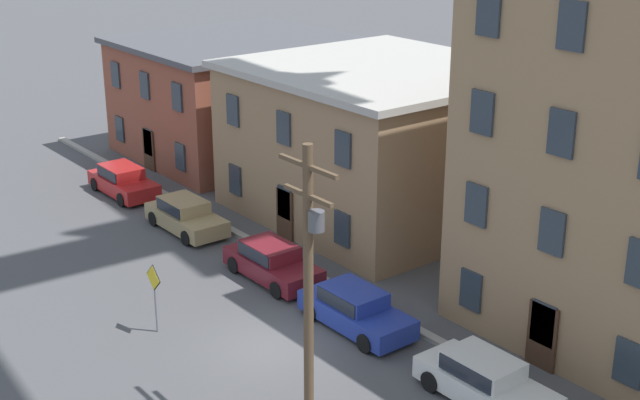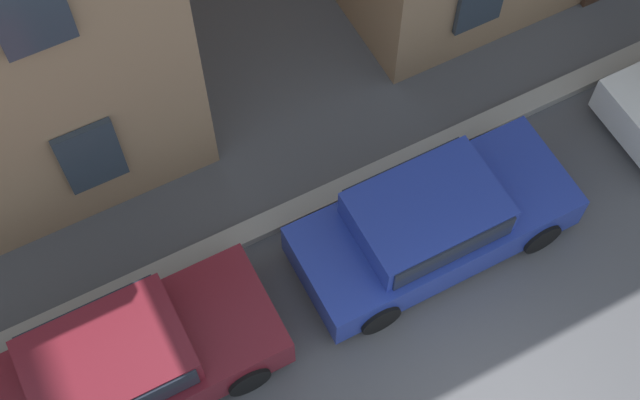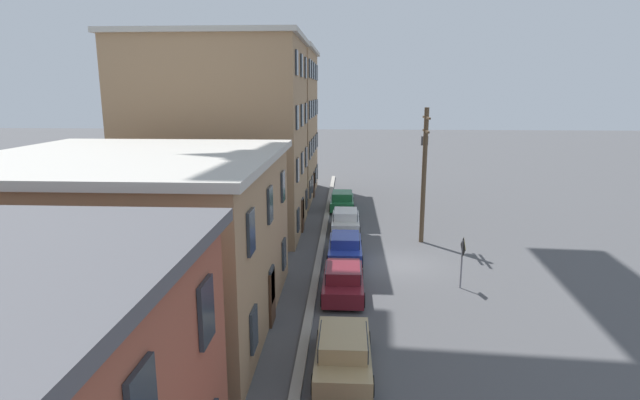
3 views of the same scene
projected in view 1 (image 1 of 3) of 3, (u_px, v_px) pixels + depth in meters
The scene contains 11 objects.
ground_plane at pixel (271, 346), 29.58m from camera, with size 200.00×200.00×0.00m, color #4C4C4F.
kerb_strip at pixel (372, 306), 32.17m from camera, with size 56.00×0.36×0.16m, color #9E998E.
apartment_corner at pixel (238, 96), 49.76m from camera, with size 10.58×11.84×6.40m.
apartment_midblock at pixel (382, 140), 40.49m from camera, with size 12.07×11.36×6.85m.
car_red at pixel (123, 180), 43.56m from camera, with size 4.40×1.92×1.43m.
car_tan at pixel (186, 214), 39.08m from camera, with size 4.40×1.92×1.43m.
car_maroon at pixel (272, 261), 34.33m from camera, with size 4.40×1.92×1.43m.
car_blue at pixel (355, 308), 30.57m from camera, with size 4.40×1.92×1.43m.
car_white at pixel (485, 379), 26.21m from camera, with size 4.40×1.92×1.43m.
caution_sign at pixel (154, 287), 29.96m from camera, with size 0.96×0.08×2.51m.
utility_pole at pixel (309, 274), 23.83m from camera, with size 2.40×0.44×8.27m.
Camera 1 is at (21.59, -14.87, 14.62)m, focal length 50.00 mm.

